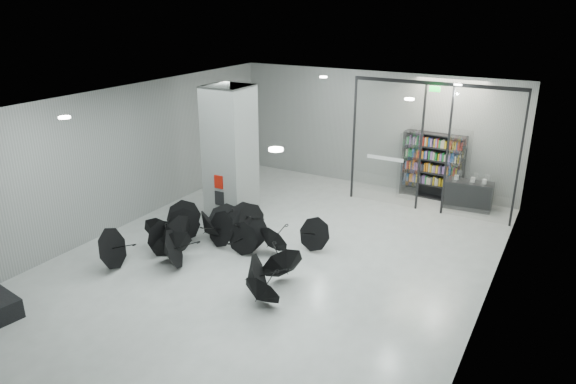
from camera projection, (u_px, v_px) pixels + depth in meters
The scene contains 9 objects.
room at pixel (268, 155), 12.16m from camera, with size 14.00×14.02×4.01m.
column at pixel (230, 155), 15.24m from camera, with size 1.20×1.20×4.00m, color slate.
fire_cabinet at pixel (219, 182), 14.95m from camera, with size 0.28×0.04×0.38m, color #A50A07.
info_panel at pixel (219, 198), 15.12m from camera, with size 0.30×0.03×0.42m, color black.
exit_sign at pixel (435, 89), 15.07m from camera, with size 0.30×0.06×0.15m, color #0CE533.
glass_partition at pixel (431, 143), 15.80m from camera, with size 5.06×0.08×4.00m.
bookshelf at pixel (433, 166), 17.28m from camera, with size 1.98×0.40×2.18m, color black, non-canonical shape.
shop_counter at pixel (468, 195), 16.55m from camera, with size 1.49×0.59×0.89m, color black.
umbrella_cluster at pixel (214, 244), 13.55m from camera, with size 5.50×4.73×1.27m.
Camera 1 is at (6.14, -9.99, 6.21)m, focal length 32.80 mm.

